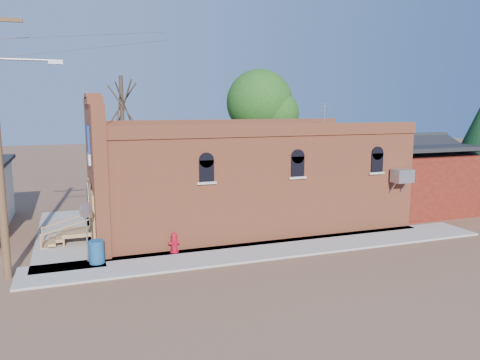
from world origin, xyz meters
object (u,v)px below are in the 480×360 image
object	(u,v)px
fire_hydrant	(174,243)
stop_sign	(86,216)
brick_bar	(239,177)
trash_barrel	(97,252)

from	to	relation	value
fire_hydrant	stop_sign	bearing A→B (deg)	178.86
brick_bar	fire_hydrant	bearing A→B (deg)	-137.45
fire_hydrant	trash_barrel	world-z (taller)	trash_barrel
stop_sign	trash_barrel	bearing A→B (deg)	-65.60
brick_bar	trash_barrel	xyz separation A→B (m)	(-6.94, -3.99, -1.84)
trash_barrel	fire_hydrant	bearing A→B (deg)	5.80
brick_bar	stop_sign	world-z (taller)	brick_bar
fire_hydrant	stop_sign	distance (m)	3.48
stop_sign	fire_hydrant	bearing A→B (deg)	-20.47
brick_bar	trash_barrel	bearing A→B (deg)	-150.09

